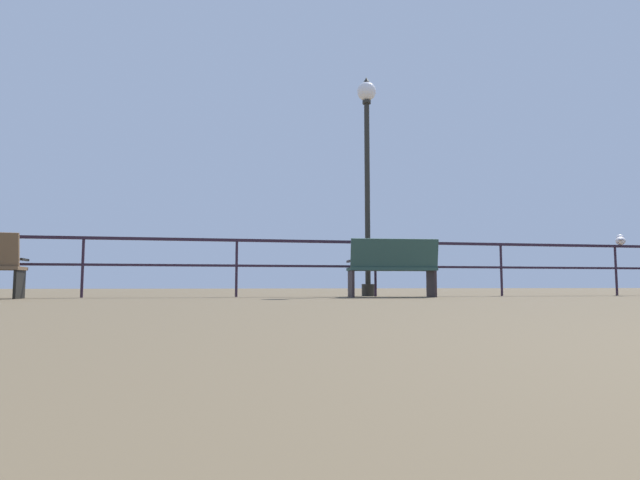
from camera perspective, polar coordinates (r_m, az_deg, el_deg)
name	(u,v)px	position (r m, az deg, el deg)	size (l,w,h in m)	color
pier_railing	(375,255)	(9.40, 6.05, -1.62)	(19.66, 0.05, 0.99)	#281928
bench_near_left	(393,266)	(8.80, 7.94, -2.78)	(1.50, 0.77, 0.96)	#28463F
lamppost_center	(367,152)	(10.00, 5.15, 9.55)	(0.36, 0.36, 4.15)	#282620
seagull_on_rail	(620,240)	(11.92, 29.95, -0.01)	(0.34, 0.40, 0.22)	silver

